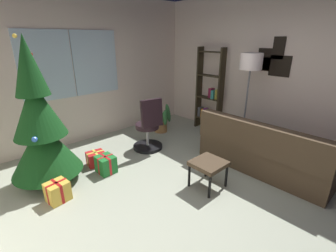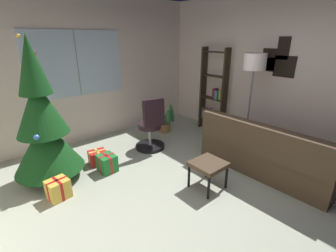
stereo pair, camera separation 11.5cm
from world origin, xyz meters
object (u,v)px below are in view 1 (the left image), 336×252
at_px(office_chair, 149,130).
at_px(potted_plant, 162,122).
at_px(gift_box_red, 96,158).
at_px(gift_box_green, 106,164).
at_px(gift_box_gold, 58,192).
at_px(footstool, 208,165).
at_px(floor_lamp, 250,68).
at_px(couch, 276,152).
at_px(holiday_tree, 40,127).
at_px(bookshelf, 210,95).

distance_m(office_chair, potted_plant, 0.94).
distance_m(gift_box_red, potted_plant, 1.84).
bearing_deg(gift_box_green, gift_box_gold, -165.75).
relative_size(gift_box_gold, office_chair, 0.29).
distance_m(footstool, office_chair, 1.53).
xyz_separation_m(gift_box_red, gift_box_gold, (-0.80, -0.53, 0.02)).
relative_size(gift_box_green, floor_lamp, 0.16).
bearing_deg(gift_box_red, couch, -44.94).
bearing_deg(potted_plant, couch, -83.44).
xyz_separation_m(holiday_tree, floor_lamp, (3.16, -1.31, 0.67)).
bearing_deg(footstool, couch, -19.15).
distance_m(footstool, holiday_tree, 2.39).
relative_size(office_chair, potted_plant, 1.60).
xyz_separation_m(gift_box_red, potted_plant, (1.80, 0.38, 0.12)).
bearing_deg(gift_box_gold, floor_lamp, -12.80).
bearing_deg(holiday_tree, office_chair, -5.76).
bearing_deg(couch, gift_box_green, 139.84).
distance_m(gift_box_gold, office_chair, 1.89).
relative_size(floor_lamp, potted_plant, 2.81).
relative_size(footstool, potted_plant, 0.70).
height_order(gift_box_gold, office_chair, office_chair).
height_order(gift_box_green, office_chair, office_chair).
relative_size(gift_box_red, gift_box_green, 1.05).
bearing_deg(bookshelf, couch, -108.31).
bearing_deg(gift_box_red, office_chair, -7.70).
relative_size(holiday_tree, gift_box_red, 8.28).
bearing_deg(office_chair, bookshelf, -3.11).
bearing_deg(couch, footstool, 160.85).
xyz_separation_m(footstool, bookshelf, (1.81, 1.43, 0.46)).
bearing_deg(bookshelf, potted_plant, 145.65).
distance_m(gift_box_red, bookshelf, 2.79).
bearing_deg(gift_box_gold, gift_box_green, 14.25).
relative_size(holiday_tree, gift_box_gold, 8.71).
distance_m(footstool, potted_plant, 2.24).
distance_m(gift_box_red, office_chair, 1.07).
bearing_deg(bookshelf, gift_box_green, -177.93).
relative_size(gift_box_gold, bookshelf, 0.16).
height_order(holiday_tree, office_chair, holiday_tree).
xyz_separation_m(floor_lamp, potted_plant, (-0.64, 1.65, -1.28)).
relative_size(gift_box_red, potted_plant, 0.49).
bearing_deg(potted_plant, gift_box_gold, -160.64).
bearing_deg(footstool, gift_box_gold, 146.19).
xyz_separation_m(footstool, floor_lamp, (1.56, 0.39, 1.17)).
height_order(footstool, holiday_tree, holiday_tree).
xyz_separation_m(office_chair, potted_plant, (0.77, 0.52, -0.16)).
bearing_deg(potted_plant, gift_box_red, -168.03).
height_order(gift_box_red, office_chair, office_chair).
bearing_deg(couch, office_chair, 118.57).
bearing_deg(bookshelf, floor_lamp, -103.59).
distance_m(holiday_tree, gift_box_red, 1.03).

